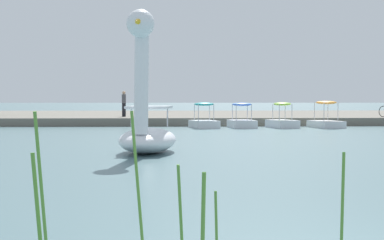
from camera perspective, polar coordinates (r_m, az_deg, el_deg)
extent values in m
cube|color=#6B665B|center=(46.07, 1.06, 0.37)|extent=(153.12, 24.01, 0.51)
ellipsoid|color=white|center=(17.15, -4.58, -2.09)|extent=(2.13, 3.42, 0.78)
cylinder|color=white|center=(16.11, -5.25, 4.19)|extent=(0.50, 0.71, 3.23)
sphere|color=white|center=(16.13, -5.35, 9.92)|extent=(0.91, 0.91, 0.81)
cone|color=yellow|center=(15.81, -5.57, 10.07)|extent=(0.51, 0.53, 0.45)
cube|color=white|center=(17.36, -4.44, 1.32)|extent=(1.47, 1.65, 0.08)
cylinder|color=silver|center=(17.48, -6.30, 0.29)|extent=(0.04, 0.04, 0.63)
cylinder|color=silver|center=(17.28, -2.56, 0.28)|extent=(0.04, 0.04, 0.63)
cube|color=white|center=(32.05, 1.25, -0.44)|extent=(1.77, 2.38, 0.44)
ellipsoid|color=teal|center=(32.02, 1.25, 1.65)|extent=(1.37, 1.25, 0.20)
cylinder|color=#B7B7BF|center=(32.28, 0.25, 0.81)|extent=(0.04, 0.04, 0.95)
cylinder|color=#B7B7BF|center=(32.55, 1.82, 0.82)|extent=(0.04, 0.04, 0.95)
cylinder|color=#B7B7BF|center=(31.51, 0.66, 0.78)|extent=(0.04, 0.04, 0.95)
cylinder|color=#B7B7BF|center=(31.79, 2.27, 0.79)|extent=(0.04, 0.04, 0.95)
cube|color=white|center=(32.39, 5.17, -0.41)|extent=(1.58, 2.28, 0.46)
ellipsoid|color=blue|center=(32.36, 5.18, 1.62)|extent=(1.28, 1.26, 0.20)
cylinder|color=#B7B7BF|center=(32.68, 4.20, 0.82)|extent=(0.04, 0.04, 0.92)
cylinder|color=#B7B7BF|center=(32.92, 5.74, 0.82)|extent=(0.04, 0.04, 0.92)
cylinder|color=#B7B7BF|center=(31.82, 4.59, 0.78)|extent=(0.04, 0.04, 0.92)
cylinder|color=#B7B7BF|center=(32.06, 6.18, 0.79)|extent=(0.04, 0.04, 0.92)
cube|color=white|center=(32.77, 9.31, -0.40)|extent=(1.71, 2.46, 0.46)
ellipsoid|color=#8CCC38|center=(32.74, 9.33, 1.65)|extent=(1.24, 1.32, 0.20)
cylinder|color=#B7B7BF|center=(32.97, 8.36, 0.84)|extent=(0.04, 0.04, 0.94)
cylinder|color=#B7B7BF|center=(33.32, 9.61, 0.84)|extent=(0.04, 0.04, 0.94)
cylinder|color=#B7B7BF|center=(32.17, 9.02, 0.80)|extent=(0.04, 0.04, 0.94)
cylinder|color=#B7B7BF|center=(32.52, 10.30, 0.81)|extent=(0.04, 0.04, 0.94)
cube|color=white|center=(33.39, 13.68, -0.43)|extent=(1.83, 2.54, 0.41)
ellipsoid|color=orange|center=(33.36, 13.70, 1.77)|extent=(1.41, 1.66, 0.20)
cylinder|color=#B7B7BF|center=(33.66, 12.55, 0.86)|extent=(0.04, 0.04, 1.08)
cylinder|color=#B7B7BF|center=(34.09, 13.88, 0.87)|extent=(0.04, 0.04, 1.08)
cylinder|color=#B7B7BF|center=(32.64, 13.50, 0.82)|extent=(0.04, 0.04, 1.08)
cylinder|color=#B7B7BF|center=(33.08, 14.86, 0.82)|extent=(0.04, 0.04, 1.08)
cube|color=black|center=(37.40, -7.06, 1.04)|extent=(0.24, 0.25, 0.91)
cube|color=#4C4C51|center=(37.39, -7.06, 2.20)|extent=(0.26, 0.27, 0.60)
sphere|color=tan|center=(37.39, -7.06, 2.83)|extent=(0.23, 0.23, 0.23)
torus|color=black|center=(38.45, 19.19, 0.85)|extent=(0.72, 0.25, 0.74)
cylinder|color=#568E38|center=(4.79, -15.55, -10.49)|extent=(0.13, 0.04, 1.21)
cylinder|color=#568E38|center=(4.31, -1.06, -12.16)|extent=(0.08, 0.18, 1.16)
cylinder|color=#568E38|center=(4.80, -5.50, -8.29)|extent=(0.16, 0.22, 1.54)
cylinder|color=#568E38|center=(4.65, -15.16, -8.68)|extent=(0.10, 0.22, 1.55)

